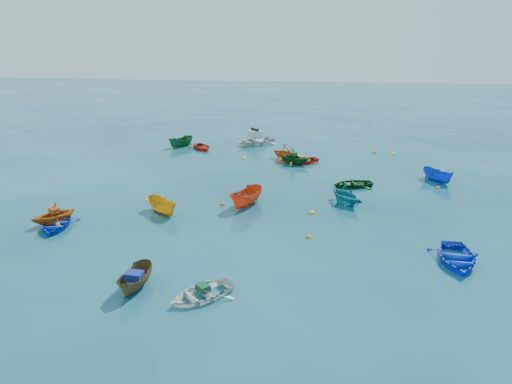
# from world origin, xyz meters

# --- Properties ---
(ground) EXTENTS (160.00, 160.00, 0.00)m
(ground) POSITION_xyz_m (0.00, 0.00, 0.00)
(ground) COLOR #0A3B4C
(ground) RESTS_ON ground
(dinghy_blue_sw) EXTENTS (3.08, 3.77, 0.69)m
(dinghy_blue_sw) POSITION_xyz_m (-10.99, -1.68, 0.00)
(dinghy_blue_sw) COLOR #0E30B9
(dinghy_blue_sw) RESTS_ON ground
(dinghy_white_near) EXTENTS (3.64, 3.64, 0.62)m
(dinghy_white_near) POSITION_xyz_m (-0.76, -8.46, 0.00)
(dinghy_white_near) COLOR silver
(dinghy_white_near) RESTS_ON ground
(sampan_brown_mid) EXTENTS (1.25, 2.81, 1.06)m
(sampan_brown_mid) POSITION_xyz_m (-3.83, -8.05, 0.00)
(sampan_brown_mid) COLOR brown
(sampan_brown_mid) RESTS_ON ground
(dinghy_blue_se) EXTENTS (2.89, 3.84, 0.75)m
(dinghy_blue_se) POSITION_xyz_m (11.11, -3.61, 0.00)
(dinghy_blue_se) COLOR blue
(dinghy_blue_se) RESTS_ON ground
(dinghy_orange_w) EXTENTS (3.43, 3.49, 1.39)m
(dinghy_orange_w) POSITION_xyz_m (-11.35, -1.17, 0.00)
(dinghy_orange_w) COLOR #C45912
(dinghy_orange_w) RESTS_ON ground
(sampan_yellow_mid) EXTENTS (2.83, 2.74, 1.11)m
(sampan_yellow_mid) POSITION_xyz_m (-5.44, 1.30, 0.00)
(sampan_yellow_mid) COLOR orange
(sampan_yellow_mid) RESTS_ON ground
(dinghy_green_e) EXTENTS (3.45, 2.90, 0.61)m
(dinghy_green_e) POSITION_xyz_m (6.73, 8.31, 0.00)
(dinghy_green_e) COLOR #0F4313
(dinghy_green_e) RESTS_ON ground
(dinghy_cyan_se) EXTENTS (3.53, 3.63, 1.45)m
(dinghy_cyan_se) POSITION_xyz_m (6.02, 4.57, 0.00)
(dinghy_cyan_se) COLOR teal
(dinghy_cyan_se) RESTS_ON ground
(sampan_orange_n) EXTENTS (2.49, 3.55, 1.29)m
(sampan_orange_n) POSITION_xyz_m (-0.41, 3.28, 0.00)
(sampan_orange_n) COLOR red
(sampan_orange_n) RESTS_ON ground
(dinghy_green_n) EXTENTS (3.39, 3.20, 1.42)m
(dinghy_green_n) POSITION_xyz_m (2.18, 14.03, 0.00)
(dinghy_green_n) COLOR #104618
(dinghy_green_n) RESTS_ON ground
(dinghy_red_ne) EXTENTS (3.63, 3.42, 0.61)m
(dinghy_red_ne) POSITION_xyz_m (2.87, 14.44, 0.00)
(dinghy_red_ne) COLOR red
(dinghy_red_ne) RESTS_ON ground
(sampan_blue_far) EXTENTS (2.43, 2.87, 1.07)m
(sampan_blue_far) POSITION_xyz_m (13.21, 10.39, 0.00)
(sampan_blue_far) COLOR blue
(sampan_blue_far) RESTS_ON ground
(dinghy_red_far) EXTENTS (3.24, 3.47, 0.59)m
(dinghy_red_far) POSITION_xyz_m (-6.87, 18.44, 0.00)
(dinghy_red_far) COLOR #A5230D
(dinghy_red_far) RESTS_ON ground
(dinghy_orange_far) EXTENTS (3.73, 3.64, 1.49)m
(dinghy_orange_far) POSITION_xyz_m (1.38, 15.35, 0.00)
(dinghy_orange_far) COLOR #DE5514
(dinghy_orange_far) RESTS_ON ground
(sampan_green_far) EXTENTS (2.55, 2.94, 1.11)m
(sampan_green_far) POSITION_xyz_m (-9.06, 19.17, 0.00)
(sampan_green_far) COLOR #145624
(sampan_green_far) RESTS_ON ground
(motorboat_white) EXTENTS (5.30, 5.29, 1.51)m
(motorboat_white) POSITION_xyz_m (-2.06, 21.07, 0.00)
(motorboat_white) COLOR silver
(motorboat_white) RESTS_ON ground
(tarp_green_a) EXTENTS (0.72, 0.72, 0.28)m
(tarp_green_a) POSITION_xyz_m (-0.69, -8.39, 0.45)
(tarp_green_a) COLOR #114625
(tarp_green_a) RESTS_ON dinghy_white_near
(tarp_blue_a) EXTENTS (0.80, 0.63, 0.37)m
(tarp_blue_a) POSITION_xyz_m (-3.85, -8.20, 0.71)
(tarp_blue_a) COLOR navy
(tarp_blue_a) RESTS_ON sampan_brown_mid
(tarp_orange_a) EXTENTS (0.76, 0.73, 0.29)m
(tarp_orange_a) POSITION_xyz_m (-11.32, -1.13, 0.84)
(tarp_orange_a) COLOR #DD4316
(tarp_orange_a) RESTS_ON dinghy_orange_w
(tarp_green_b) EXTENTS (0.66, 0.74, 0.29)m
(tarp_green_b) POSITION_xyz_m (2.09, 14.07, 0.85)
(tarp_green_b) COLOR #114517
(tarp_green_b) RESTS_ON dinghy_green_n
(tarp_orange_b) EXTENTS (0.82, 0.86, 0.33)m
(tarp_orange_b) POSITION_xyz_m (2.79, 14.39, 0.47)
(tarp_orange_b) COLOR #D35E15
(tarp_orange_b) RESTS_ON dinghy_red_ne
(buoy_or_a) EXTENTS (0.31, 0.31, 0.31)m
(buoy_or_a) POSITION_xyz_m (-4.64, -6.81, 0.00)
(buoy_or_a) COLOR orange
(buoy_or_a) RESTS_ON ground
(buoy_ye_a) EXTENTS (0.37, 0.37, 0.37)m
(buoy_ye_a) POSITION_xyz_m (3.84, 2.41, 0.00)
(buoy_ye_a) COLOR yellow
(buoy_ye_a) RESTS_ON ground
(buoy_or_b) EXTENTS (0.31, 0.31, 0.31)m
(buoy_or_b) POSITION_xyz_m (3.72, -1.44, 0.00)
(buoy_or_b) COLOR orange
(buoy_or_b) RESTS_ON ground
(buoy_ye_b) EXTENTS (0.29, 0.29, 0.29)m
(buoy_ye_b) POSITION_xyz_m (-7.21, 3.39, 0.00)
(buoy_ye_b) COLOR yellow
(buoy_ye_b) RESTS_ON ground
(buoy_or_c) EXTENTS (0.30, 0.30, 0.30)m
(buoy_or_c) POSITION_xyz_m (-2.03, 3.23, 0.00)
(buoy_or_c) COLOR #EF4C0C
(buoy_or_c) RESTS_ON ground
(buoy_ye_c) EXTENTS (0.35, 0.35, 0.35)m
(buoy_ye_c) POSITION_xyz_m (6.11, 4.18, 0.00)
(buoy_ye_c) COLOR gold
(buoy_ye_c) RESTS_ON ground
(buoy_or_d) EXTENTS (0.32, 0.32, 0.32)m
(buoy_or_d) POSITION_xyz_m (12.87, 8.54, 0.00)
(buoy_or_d) COLOR #FC570D
(buoy_or_d) RESTS_ON ground
(buoy_ye_d) EXTENTS (0.36, 0.36, 0.36)m
(buoy_ye_d) POSITION_xyz_m (-2.30, 15.29, 0.00)
(buoy_ye_d) COLOR yellow
(buoy_ye_d) RESTS_ON ground
(buoy_or_e) EXTENTS (0.37, 0.37, 0.37)m
(buoy_or_e) POSITION_xyz_m (9.43, 18.85, 0.00)
(buoy_or_e) COLOR orange
(buoy_or_e) RESTS_ON ground
(buoy_ye_e) EXTENTS (0.37, 0.37, 0.37)m
(buoy_ye_e) POSITION_xyz_m (10.99, 18.37, 0.00)
(buoy_ye_e) COLOR yellow
(buoy_ye_e) RESTS_ON ground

